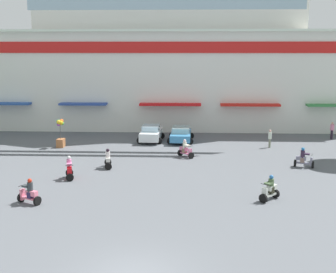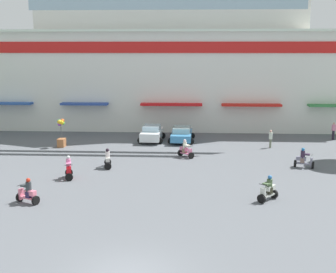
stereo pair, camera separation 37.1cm
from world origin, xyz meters
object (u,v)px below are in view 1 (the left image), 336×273
at_px(scooter_rider_7, 270,190).
at_px(parked_car_0, 151,133).
at_px(scooter_rider_1, 304,159).
at_px(scooter_rider_5, 108,160).
at_px(balloon_vendor_cart, 60,134).
at_px(scooter_rider_3, 185,150).
at_px(pedestrian_1, 270,137).
at_px(scooter_rider_4, 29,193).
at_px(parked_car_1, 181,134).
at_px(scooter_rider_6, 69,169).
at_px(pedestrian_0, 332,129).

bearing_deg(scooter_rider_7, parked_car_0, 116.63).
bearing_deg(scooter_rider_1, scooter_rider_5, -176.81).
bearing_deg(balloon_vendor_cart, scooter_rider_3, -16.47).
height_order(pedestrian_1, balloon_vendor_cart, balloon_vendor_cart).
bearing_deg(scooter_rider_4, parked_car_1, 64.67).
relative_size(parked_car_0, balloon_vendor_cart, 1.62).
height_order(scooter_rider_6, pedestrian_1, pedestrian_1).
bearing_deg(scooter_rider_7, scooter_rider_4, -175.07).
distance_m(scooter_rider_3, scooter_rider_5, 6.70).
bearing_deg(scooter_rider_1, pedestrian_1, 101.35).
relative_size(parked_car_1, scooter_rider_7, 2.86).
distance_m(pedestrian_0, pedestrian_1, 7.79).
distance_m(parked_car_1, pedestrian_0, 14.70).
relative_size(parked_car_0, scooter_rider_4, 2.73).
bearing_deg(pedestrian_0, scooter_rider_5, -150.05).
height_order(scooter_rider_5, pedestrian_0, pedestrian_0).
relative_size(scooter_rider_3, scooter_rider_4, 0.98).
height_order(scooter_rider_1, scooter_rider_6, scooter_rider_6).
bearing_deg(scooter_rider_7, scooter_rider_5, 147.79).
relative_size(scooter_rider_6, scooter_rider_7, 1.04).
xyz_separation_m(pedestrian_0, pedestrian_1, (-6.68, -4.02, -0.03)).
height_order(scooter_rider_1, scooter_rider_5, scooter_rider_1).
bearing_deg(pedestrian_0, scooter_rider_4, -139.89).
height_order(parked_car_0, scooter_rider_7, parked_car_0).
relative_size(parked_car_1, scooter_rider_1, 2.86).
xyz_separation_m(parked_car_0, parked_car_1, (2.83, -0.02, -0.06)).
bearing_deg(scooter_rider_7, pedestrian_1, 79.91).
relative_size(parked_car_1, scooter_rider_5, 2.87).
bearing_deg(scooter_rider_6, parked_car_0, 70.38).
height_order(parked_car_0, parked_car_1, parked_car_0).
distance_m(scooter_rider_1, scooter_rider_5, 14.50).
distance_m(pedestrian_1, balloon_vendor_cart, 18.62).
distance_m(parked_car_0, scooter_rider_5, 10.03).
distance_m(parked_car_1, scooter_rider_5, 11.03).
height_order(scooter_rider_7, balloon_vendor_cart, balloon_vendor_cart).
xyz_separation_m(scooter_rider_3, scooter_rider_7, (4.94, -10.24, 0.03)).
relative_size(scooter_rider_5, pedestrian_0, 0.89).
height_order(scooter_rider_1, scooter_rider_3, scooter_rider_1).
height_order(parked_car_0, balloon_vendor_cart, balloon_vendor_cart).
bearing_deg(scooter_rider_3, scooter_rider_7, -64.23).
relative_size(scooter_rider_1, scooter_rider_6, 0.96).
distance_m(scooter_rider_4, scooter_rider_6, 5.08).
bearing_deg(scooter_rider_1, pedestrian_0, 63.24).
distance_m(parked_car_1, scooter_rider_1, 12.84).
distance_m(scooter_rider_5, scooter_rider_6, 3.59).
relative_size(parked_car_1, scooter_rider_4, 2.87).
xyz_separation_m(scooter_rider_3, scooter_rider_4, (-8.80, -11.42, 0.01)).
relative_size(scooter_rider_4, pedestrian_1, 0.93).
height_order(scooter_rider_3, pedestrian_0, pedestrian_0).
height_order(scooter_rider_4, balloon_vendor_cart, balloon_vendor_cart).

